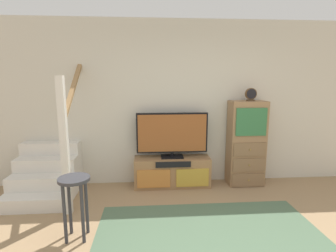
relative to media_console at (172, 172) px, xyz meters
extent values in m
cube|color=beige|center=(0.30, 0.27, 1.11)|extent=(6.40, 0.12, 2.70)
cube|color=#4C664C|center=(0.30, -1.59, -0.24)|extent=(2.60, 1.80, 0.01)
cube|color=#997047|center=(0.00, 0.01, 0.00)|extent=(1.24, 0.36, 0.49)
cube|color=#BC7533|center=(-0.31, -0.18, -0.04)|extent=(0.52, 0.02, 0.29)
cube|color=#B79333|center=(0.31, -0.18, -0.04)|extent=(0.52, 0.02, 0.29)
cube|color=black|center=(0.00, -0.18, 0.19)|extent=(0.56, 0.02, 0.09)
cube|color=black|center=(0.00, 0.03, 0.25)|extent=(0.36, 0.22, 0.02)
cylinder|color=black|center=(0.00, 0.03, 0.30)|extent=(0.05, 0.05, 0.06)
cube|color=black|center=(0.00, 0.03, 0.65)|extent=(1.15, 0.05, 0.65)
cube|color=brown|center=(0.00, 0.00, 0.65)|extent=(1.10, 0.01, 0.60)
cube|color=#93704C|center=(1.23, 0.02, 0.46)|extent=(0.58, 0.34, 1.41)
cube|color=brown|center=(1.23, -0.16, -0.11)|extent=(0.53, 0.02, 0.22)
sphere|color=olive|center=(1.23, -0.18, -0.11)|extent=(0.03, 0.03, 0.03)
cube|color=brown|center=(1.23, -0.16, 0.14)|extent=(0.53, 0.02, 0.22)
sphere|color=olive|center=(1.23, -0.18, 0.14)|extent=(0.03, 0.03, 0.03)
cube|color=brown|center=(1.23, -0.16, 0.40)|extent=(0.53, 0.02, 0.22)
sphere|color=olive|center=(1.23, -0.18, 0.40)|extent=(0.03, 0.03, 0.03)
cube|color=#337042|center=(1.23, -0.16, 0.85)|extent=(0.49, 0.02, 0.44)
cube|color=#4C3823|center=(1.26, 0.00, 1.18)|extent=(0.11, 0.08, 0.02)
cylinder|color=brown|center=(1.26, 0.00, 1.28)|extent=(0.18, 0.04, 0.18)
cylinder|color=black|center=(1.26, -0.03, 1.28)|extent=(0.16, 0.01, 0.16)
cube|color=silver|center=(-1.95, -0.66, -0.15)|extent=(0.90, 0.26, 0.19)
cube|color=silver|center=(-1.95, -0.40, -0.05)|extent=(0.90, 0.26, 0.38)
cube|color=silver|center=(-1.95, -0.14, 0.04)|extent=(0.90, 0.26, 0.57)
cube|color=silver|center=(-1.95, 0.12, 0.14)|extent=(0.90, 0.26, 0.76)
cube|color=silver|center=(-1.95, 0.38, 0.23)|extent=(0.90, 0.26, 0.95)
cube|color=silver|center=(-1.45, -0.79, 0.66)|extent=(0.09, 0.09, 1.80)
cube|color=#9E7547|center=(-1.45, -0.14, 1.46)|extent=(0.06, 1.33, 0.99)
cylinder|color=#333338|center=(-1.28, -1.46, 0.10)|extent=(0.04, 0.04, 0.68)
cylinder|color=#333338|center=(-1.10, -1.46, 0.10)|extent=(0.04, 0.04, 0.68)
cylinder|color=#333338|center=(-1.28, -1.27, 0.10)|extent=(0.04, 0.04, 0.68)
cylinder|color=#333338|center=(-1.10, -1.27, 0.10)|extent=(0.04, 0.04, 0.68)
cylinder|color=#333338|center=(-1.19, -1.37, 0.45)|extent=(0.34, 0.34, 0.03)
camera|label=1|loc=(-0.38, -4.12, 1.52)|focal=28.06mm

